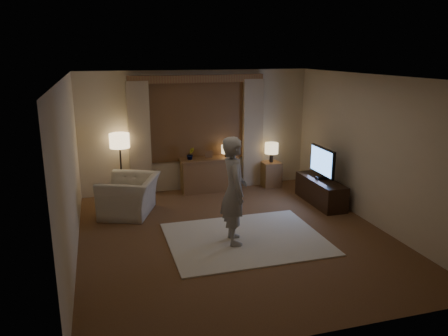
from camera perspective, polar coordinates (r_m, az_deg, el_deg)
name	(u,v)px	position (r m, az deg, el deg)	size (l,w,h in m)	color
room	(226,151)	(7.39, 0.32, 2.20)	(5.04, 5.54, 2.64)	brown
rug	(245,239)	(7.23, 2.82, -9.20)	(2.50, 2.00, 0.02)	beige
sideboard	(209,175)	(9.55, -1.99, -0.96)	(1.20, 0.40, 0.70)	brown
picture_frame	(209,155)	(9.44, -2.01, 1.67)	(0.16, 0.02, 0.20)	brown
plant	(191,154)	(9.34, -4.40, 1.80)	(0.17, 0.13, 0.30)	#999999
table_lamp_sideboard	(226,150)	(9.52, 0.32, 2.39)	(0.22, 0.22, 0.30)	black
floor_lamp	(120,144)	(9.10, -13.47, 3.03)	(0.40, 0.40, 1.37)	black
armchair	(130,196)	(8.38, -12.21, -3.55)	(1.10, 0.96, 0.71)	beige
side_table	(271,174)	(9.96, 6.13, -0.79)	(0.40, 0.40, 0.56)	brown
table_lamp_side	(272,149)	(9.82, 6.23, 2.52)	(0.30, 0.30, 0.44)	black
tv_stand	(321,191)	(9.00, 12.50, -2.98)	(0.45, 1.40, 0.50)	black
tv	(322,162)	(8.84, 12.71, 0.77)	(0.22, 0.90, 0.65)	black
person	(234,191)	(6.80, 1.33, -2.96)	(0.62, 0.41, 1.71)	#A5A198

